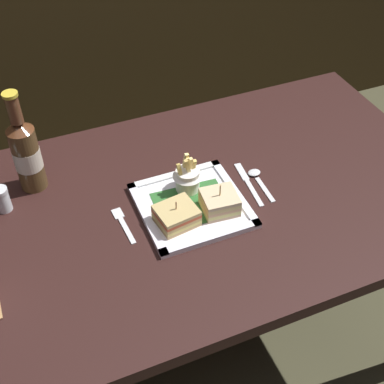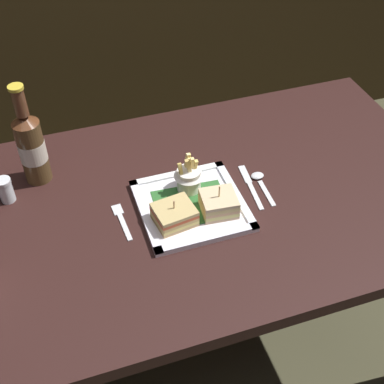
{
  "view_description": "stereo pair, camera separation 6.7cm",
  "coord_description": "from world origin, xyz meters",
  "px_view_note": "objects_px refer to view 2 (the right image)",
  "views": [
    {
      "loc": [
        -0.37,
        -0.88,
        1.7
      ],
      "look_at": [
        -0.01,
        -0.01,
        0.81
      ],
      "focal_mm": 48.68,
      "sensor_mm": 36.0,
      "label": 1
    },
    {
      "loc": [
        -0.3,
        -0.91,
        1.7
      ],
      "look_at": [
        -0.01,
        -0.01,
        0.81
      ],
      "focal_mm": 48.68,
      "sensor_mm": 36.0,
      "label": 2
    }
  ],
  "objects_px": {
    "dining_table": "(193,225)",
    "beer_bottle": "(31,146)",
    "square_plate": "(191,206)",
    "spoon": "(260,180)",
    "sandwich_half_left": "(174,215)",
    "fries_cup": "(189,176)",
    "sandwich_half_right": "(219,204)",
    "pepper_shaker": "(6,191)",
    "fork": "(122,219)",
    "knife": "(250,185)"
  },
  "relations": [
    {
      "from": "sandwich_half_left",
      "to": "spoon",
      "type": "bearing_deg",
      "value": 16.27
    },
    {
      "from": "fries_cup",
      "to": "beer_bottle",
      "type": "distance_m",
      "value": 0.41
    },
    {
      "from": "fork",
      "to": "spoon",
      "type": "height_order",
      "value": "spoon"
    },
    {
      "from": "dining_table",
      "to": "knife",
      "type": "height_order",
      "value": "knife"
    },
    {
      "from": "fries_cup",
      "to": "sandwich_half_left",
      "type": "bearing_deg",
      "value": -125.32
    },
    {
      "from": "fries_cup",
      "to": "beer_bottle",
      "type": "height_order",
      "value": "beer_bottle"
    },
    {
      "from": "sandwich_half_left",
      "to": "fries_cup",
      "type": "xyz_separation_m",
      "value": [
        0.07,
        0.1,
        0.02
      ]
    },
    {
      "from": "fork",
      "to": "knife",
      "type": "relative_size",
      "value": 0.74
    },
    {
      "from": "pepper_shaker",
      "to": "sandwich_half_right",
      "type": "bearing_deg",
      "value": -23.7
    },
    {
      "from": "square_plate",
      "to": "spoon",
      "type": "distance_m",
      "value": 0.21
    },
    {
      "from": "dining_table",
      "to": "fork",
      "type": "height_order",
      "value": "fork"
    },
    {
      "from": "fork",
      "to": "knife",
      "type": "distance_m",
      "value": 0.35
    },
    {
      "from": "square_plate",
      "to": "sandwich_half_right",
      "type": "bearing_deg",
      "value": -35.89
    },
    {
      "from": "dining_table",
      "to": "fries_cup",
      "type": "bearing_deg",
      "value": 88.26
    },
    {
      "from": "dining_table",
      "to": "fork",
      "type": "xyz_separation_m",
      "value": [
        -0.19,
        -0.01,
        0.1
      ]
    },
    {
      "from": "pepper_shaker",
      "to": "knife",
      "type": "bearing_deg",
      "value": -13.46
    },
    {
      "from": "square_plate",
      "to": "spoon",
      "type": "xyz_separation_m",
      "value": [
        0.2,
        0.03,
        -0.0
      ]
    },
    {
      "from": "sandwich_half_left",
      "to": "fries_cup",
      "type": "height_order",
      "value": "fries_cup"
    },
    {
      "from": "spoon",
      "to": "pepper_shaker",
      "type": "xyz_separation_m",
      "value": [
        -0.64,
        0.14,
        0.03
      ]
    },
    {
      "from": "square_plate",
      "to": "knife",
      "type": "distance_m",
      "value": 0.18
    },
    {
      "from": "square_plate",
      "to": "pepper_shaker",
      "type": "bearing_deg",
      "value": 158.12
    },
    {
      "from": "beer_bottle",
      "to": "sandwich_half_left",
      "type": "bearing_deg",
      "value": -43.42
    },
    {
      "from": "beer_bottle",
      "to": "pepper_shaker",
      "type": "bearing_deg",
      "value": -144.01
    },
    {
      "from": "spoon",
      "to": "beer_bottle",
      "type": "bearing_deg",
      "value": 159.97
    },
    {
      "from": "sandwich_half_left",
      "to": "spoon",
      "type": "relative_size",
      "value": 0.8
    },
    {
      "from": "sandwich_half_left",
      "to": "beer_bottle",
      "type": "relative_size",
      "value": 0.37
    },
    {
      "from": "knife",
      "to": "dining_table",
      "type": "bearing_deg",
      "value": -178.91
    },
    {
      "from": "square_plate",
      "to": "fork",
      "type": "relative_size",
      "value": 2.02
    },
    {
      "from": "square_plate",
      "to": "sandwich_half_right",
      "type": "height_order",
      "value": "sandwich_half_right"
    },
    {
      "from": "sandwich_half_left",
      "to": "fork",
      "type": "xyz_separation_m",
      "value": [
        -0.12,
        0.05,
        -0.03
      ]
    },
    {
      "from": "fork",
      "to": "knife",
      "type": "bearing_deg",
      "value": 2.64
    },
    {
      "from": "dining_table",
      "to": "fries_cup",
      "type": "relative_size",
      "value": 12.77
    },
    {
      "from": "sandwich_half_left",
      "to": "spoon",
      "type": "xyz_separation_m",
      "value": [
        0.26,
        0.08,
        -0.03
      ]
    },
    {
      "from": "knife",
      "to": "pepper_shaker",
      "type": "bearing_deg",
      "value": 166.54
    },
    {
      "from": "beer_bottle",
      "to": "spoon",
      "type": "bearing_deg",
      "value": -20.03
    },
    {
      "from": "square_plate",
      "to": "sandwich_half_left",
      "type": "distance_m",
      "value": 0.08
    },
    {
      "from": "beer_bottle",
      "to": "fork",
      "type": "xyz_separation_m",
      "value": [
        0.17,
        -0.22,
        -0.11
      ]
    },
    {
      "from": "square_plate",
      "to": "knife",
      "type": "relative_size",
      "value": 1.49
    },
    {
      "from": "dining_table",
      "to": "spoon",
      "type": "relative_size",
      "value": 10.72
    },
    {
      "from": "knife",
      "to": "spoon",
      "type": "bearing_deg",
      "value": 10.25
    },
    {
      "from": "knife",
      "to": "pepper_shaker",
      "type": "relative_size",
      "value": 2.57
    },
    {
      "from": "beer_bottle",
      "to": "knife",
      "type": "height_order",
      "value": "beer_bottle"
    },
    {
      "from": "square_plate",
      "to": "fries_cup",
      "type": "height_order",
      "value": "fries_cup"
    },
    {
      "from": "sandwich_half_right",
      "to": "beer_bottle",
      "type": "height_order",
      "value": "beer_bottle"
    },
    {
      "from": "sandwich_half_right",
      "to": "knife",
      "type": "distance_m",
      "value": 0.14
    },
    {
      "from": "sandwich_half_right",
      "to": "fries_cup",
      "type": "distance_m",
      "value": 0.11
    },
    {
      "from": "dining_table",
      "to": "beer_bottle",
      "type": "height_order",
      "value": "beer_bottle"
    },
    {
      "from": "sandwich_half_right",
      "to": "sandwich_half_left",
      "type": "bearing_deg",
      "value": 180.0
    },
    {
      "from": "beer_bottle",
      "to": "fork",
      "type": "height_order",
      "value": "beer_bottle"
    },
    {
      "from": "spoon",
      "to": "square_plate",
      "type": "bearing_deg",
      "value": -170.31
    }
  ]
}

